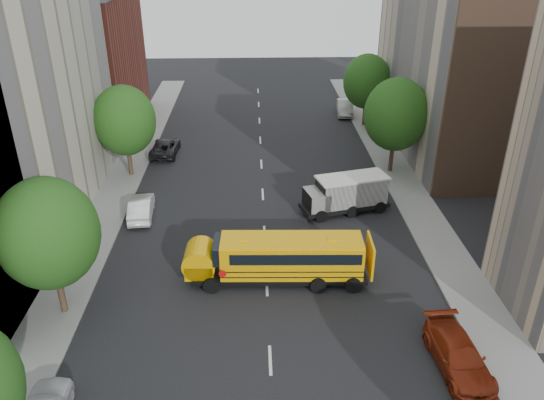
{
  "coord_description": "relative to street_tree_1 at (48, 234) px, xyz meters",
  "views": [
    {
      "loc": [
        -0.6,
        -27.21,
        18.5
      ],
      "look_at": [
        0.44,
        2.0,
        3.57
      ],
      "focal_mm": 35.0,
      "sensor_mm": 36.0,
      "label": 1
    }
  ],
  "objects": [
    {
      "name": "ground",
      "position": [
        11.0,
        4.0,
        -4.95
      ],
      "size": [
        120.0,
        120.0,
        0.0
      ],
      "primitive_type": "plane",
      "color": "black",
      "rests_on": "ground"
    },
    {
      "name": "sidewalk_left",
      "position": [
        -0.5,
        9.0,
        -4.89
      ],
      "size": [
        3.0,
        80.0,
        0.12
      ],
      "primitive_type": "cube",
      "color": "slate",
      "rests_on": "ground"
    },
    {
      "name": "sidewalk_right",
      "position": [
        22.5,
        9.0,
        -4.89
      ],
      "size": [
        3.0,
        80.0,
        0.12
      ],
      "primitive_type": "cube",
      "color": "slate",
      "rests_on": "ground"
    },
    {
      "name": "lane_markings",
      "position": [
        11.0,
        14.0,
        -4.95
      ],
      "size": [
        0.15,
        64.0,
        0.01
      ],
      "primitive_type": "cube",
      "color": "silver",
      "rests_on": "ground"
    },
    {
      "name": "building_left_redbrick",
      "position": [
        -7.0,
        32.0,
        1.55
      ],
      "size": [
        10.0,
        15.0,
        13.0
      ],
      "primitive_type": "cube",
      "color": "maroon",
      "rests_on": "ground"
    },
    {
      "name": "building_right_far",
      "position": [
        29.0,
        24.0,
        4.05
      ],
      "size": [
        10.0,
        22.0,
        18.0
      ],
      "primitive_type": "cube",
      "color": "#C8B19B",
      "rests_on": "ground"
    },
    {
      "name": "building_right_sidewall",
      "position": [
        29.0,
        13.0,
        4.05
      ],
      "size": [
        10.1,
        0.3,
        18.0
      ],
      "primitive_type": "cube",
      "color": "brown",
      "rests_on": "ground"
    },
    {
      "name": "street_tree_1",
      "position": [
        0.0,
        0.0,
        0.0
      ],
      "size": [
        5.12,
        5.12,
        7.9
      ],
      "color": "#38281C",
      "rests_on": "ground"
    },
    {
      "name": "street_tree_2",
      "position": [
        0.0,
        18.0,
        -0.12
      ],
      "size": [
        4.99,
        4.99,
        7.71
      ],
      "color": "#38281C",
      "rests_on": "ground"
    },
    {
      "name": "street_tree_4",
      "position": [
        22.0,
        18.0,
        0.12
      ],
      "size": [
        5.25,
        5.25,
        8.1
      ],
      "color": "#38281C",
      "rests_on": "ground"
    },
    {
      "name": "street_tree_5",
      "position": [
        22.0,
        30.0,
        -0.25
      ],
      "size": [
        4.86,
        4.86,
        7.51
      ],
      "color": "#38281C",
      "rests_on": "ground"
    },
    {
      "name": "school_bus",
      "position": [
        11.66,
        2.6,
        -3.35
      ],
      "size": [
        10.23,
        2.79,
        2.86
      ],
      "rotation": [
        0.0,
        0.0,
        -0.03
      ],
      "color": "black",
      "rests_on": "ground"
    },
    {
      "name": "safari_truck",
      "position": [
        16.99,
        11.0,
        -3.51
      ],
      "size": [
        6.72,
        3.79,
        2.73
      ],
      "rotation": [
        0.0,
        0.0,
        0.26
      ],
      "color": "black",
      "rests_on": "ground"
    },
    {
      "name": "parked_car_1",
      "position": [
        2.2,
        10.73,
        -4.22
      ],
      "size": [
        1.93,
        4.55,
        1.46
      ],
      "primitive_type": "imported",
      "rotation": [
        0.0,
        0.0,
        3.23
      ],
      "color": "white",
      "rests_on": "ground"
    },
    {
      "name": "parked_car_2",
      "position": [
        2.2,
        22.7,
        -4.27
      ],
      "size": [
        2.41,
        5.0,
        1.37
      ],
      "primitive_type": "imported",
      "rotation": [
        0.0,
        0.0,
        3.11
      ],
      "color": "black",
      "rests_on": "ground"
    },
    {
      "name": "parked_car_3",
      "position": [
        19.8,
        -4.78,
        -4.21
      ],
      "size": [
        2.42,
        5.23,
        1.48
      ],
      "primitive_type": "imported",
      "rotation": [
        0.0,
        0.0,
        0.07
      ],
      "color": "maroon",
      "rests_on": "ground"
    },
    {
      "name": "parked_car_5",
      "position": [
        20.6,
        33.92,
        -4.17
      ],
      "size": [
        2.11,
        4.9,
        1.57
      ],
      "primitive_type": "imported",
      "rotation": [
        0.0,
        0.0,
        -0.1
      ],
      "color": "#A4A29E",
      "rests_on": "ground"
    }
  ]
}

